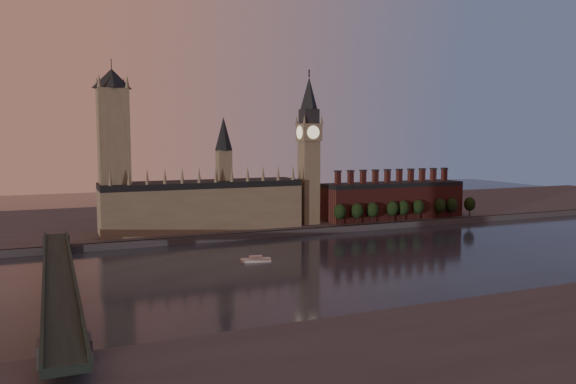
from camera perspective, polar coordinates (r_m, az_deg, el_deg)
name	(u,v)px	position (r m, az deg, el deg)	size (l,w,h in m)	color
ground	(381,262)	(297.42, 9.46, -7.04)	(900.00, 900.00, 0.00)	black
north_bank	(262,215)	(454.84, -2.69, -2.34)	(900.00, 182.00, 4.00)	#414146
palace_of_westminster	(203,203)	(373.37, -8.60, -1.09)	(130.00, 30.30, 74.00)	#7B7257
victoria_tower	(114,146)	(361.20, -17.28, 4.46)	(24.00, 24.00, 108.00)	#7B7257
big_ben	(309,149)	(391.71, 2.13, 4.44)	(15.00, 15.00, 107.00)	#7B7257
chimney_block	(393,200)	(428.75, 10.61, -0.78)	(110.00, 25.00, 37.00)	#5A2522
embankment_tree_0	(340,212)	(388.62, 5.30, -2.01)	(8.60, 8.60, 14.88)	black
embankment_tree_1	(357,211)	(394.86, 7.04, -1.90)	(8.60, 8.60, 14.88)	black
embankment_tree_2	(373,210)	(401.49, 8.60, -1.80)	(8.60, 8.60, 14.88)	black
embankment_tree_3	(392,208)	(411.40, 10.57, -1.66)	(8.60, 8.60, 14.88)	black
embankment_tree_4	(403,208)	(416.34, 11.62, -1.59)	(8.60, 8.60, 14.88)	black
embankment_tree_5	(418,207)	(424.40, 13.10, -1.49)	(8.60, 8.60, 14.88)	black
embankment_tree_6	(440,206)	(436.13, 15.16, -1.35)	(8.60, 8.60, 14.88)	black
embankment_tree_7	(452,205)	(442.04, 16.29, -1.29)	(8.60, 8.60, 14.88)	black
embankment_tree_8	(470,204)	(452.95, 17.98, -1.18)	(8.60, 8.60, 14.88)	black
westminster_bridge	(59,279)	(248.22, -22.24, -8.15)	(14.00, 200.00, 11.55)	#1C2C26
river_boat	(256,259)	(294.49, -3.29, -6.86)	(16.07, 7.35, 3.10)	beige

